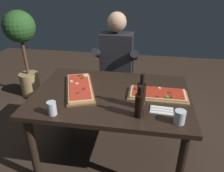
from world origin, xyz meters
TOP-DOWN VIEW (x-y plane):
  - ground_plane at (0.00, 0.00)m, footprint 6.40×6.40m
  - dining_table at (0.00, 0.00)m, footprint 1.40×0.96m
  - pizza_rectangular_front at (0.41, 0.02)m, footprint 0.52×0.25m
  - pizza_rectangular_left at (-0.30, 0.03)m, footprint 0.42×0.64m
  - wine_bottle_dark at (0.27, -0.18)m, footprint 0.07×0.07m
  - oil_bottle_amber at (0.27, -0.31)m, footprint 0.07×0.07m
  - tumbler_near_camera at (-0.39, -0.39)m, footprint 0.07×0.07m
  - tumbler_far_side at (0.56, -0.35)m, footprint 0.08×0.08m
  - napkin_cutlery_set at (0.44, -0.21)m, footprint 0.19×0.12m
  - diner_chair at (-0.06, 0.86)m, footprint 0.44×0.44m
  - seated_diner at (-0.06, 0.74)m, footprint 0.53×0.41m
  - potted_plant_corner at (-1.46, 1.09)m, footprint 0.44×0.44m

SIDE VIEW (x-z plane):
  - ground_plane at x=0.00m, z-range 0.00..0.00m
  - diner_chair at x=-0.06m, z-range 0.05..0.92m
  - dining_table at x=0.00m, z-range 0.27..1.01m
  - seated_diner at x=-0.06m, z-range 0.08..1.41m
  - napkin_cutlery_set at x=0.44m, z-range 0.74..0.75m
  - pizza_rectangular_left at x=-0.30m, z-range 0.73..0.78m
  - pizza_rectangular_front at x=0.41m, z-range 0.73..0.78m
  - tumbler_far_side at x=0.56m, z-range 0.73..0.84m
  - tumbler_near_camera at x=-0.39m, z-range 0.73..0.84m
  - potted_plant_corner at x=-1.46m, z-range 0.19..1.46m
  - oil_bottle_amber at x=0.27m, z-range 0.71..0.97m
  - wine_bottle_dark at x=0.27m, z-range 0.71..1.01m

